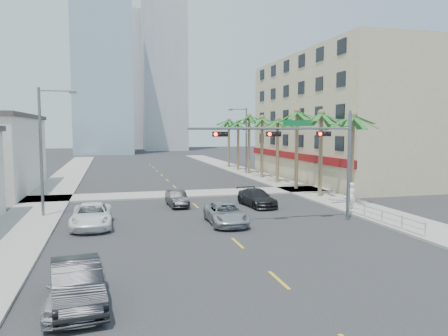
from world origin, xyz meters
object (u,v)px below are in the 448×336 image
at_px(car_parked_near, 76,286).
at_px(car_parked_far, 92,216).
at_px(car_parked_mid, 77,284).
at_px(car_lane_left, 177,199).
at_px(car_lane_center, 226,214).
at_px(traffic_signal_mast, 306,146).
at_px(pedestrian, 351,196).
at_px(car_lane_right, 257,198).

height_order(car_parked_near, car_parked_far, car_parked_near).
relative_size(car_parked_mid, car_lane_left, 1.25).
bearing_deg(car_parked_mid, car_lane_center, 46.06).
relative_size(car_parked_mid, car_lane_center, 0.97).
bearing_deg(traffic_signal_mast, car_lane_center, 171.34).
distance_m(car_lane_center, pedestrian, 10.49).
relative_size(traffic_signal_mast, car_lane_right, 2.37).
relative_size(car_parked_near, car_lane_left, 1.18).
bearing_deg(car_lane_left, car_parked_far, -139.02).
distance_m(car_parked_near, pedestrian, 23.08).
bearing_deg(car_lane_left, car_parked_near, -111.20).
distance_m(traffic_signal_mast, car_parked_mid, 17.75).
relative_size(traffic_signal_mast, car_parked_far, 2.10).
bearing_deg(car_lane_left, car_lane_center, -76.63).
bearing_deg(traffic_signal_mast, car_parked_far, 171.25).
distance_m(traffic_signal_mast, car_lane_right, 7.94).
xyz_separation_m(car_lane_right, pedestrian, (6.20, -3.70, 0.47)).
bearing_deg(car_lane_left, traffic_signal_mast, -50.74).
bearing_deg(car_lane_center, traffic_signal_mast, -6.55).
height_order(car_parked_mid, pedestrian, pedestrian).
height_order(car_parked_far, pedestrian, pedestrian).
bearing_deg(car_lane_right, pedestrian, -37.15).
bearing_deg(pedestrian, car_lane_center, 11.11).
bearing_deg(car_parked_near, car_parked_mid, 92.19).
height_order(car_parked_far, car_lane_left, car_parked_far).
relative_size(traffic_signal_mast, car_lane_center, 2.26).
bearing_deg(car_parked_near, traffic_signal_mast, 40.45).
xyz_separation_m(traffic_signal_mast, car_parked_far, (-13.58, 2.09, -4.33)).
relative_size(car_parked_near, car_lane_center, 0.91).
bearing_deg(car_lane_right, car_parked_near, -132.20).
distance_m(car_parked_near, car_lane_left, 19.84).
xyz_separation_m(car_parked_mid, car_parked_far, (-0.00, 12.68, -0.05)).
xyz_separation_m(traffic_signal_mast, car_lane_right, (-1.10, 6.53, -4.38)).
distance_m(traffic_signal_mast, car_lane_left, 11.76).
distance_m(car_parked_far, car_lane_right, 13.25).
bearing_deg(car_parked_near, car_lane_right, 56.30).
relative_size(car_parked_far, car_lane_right, 1.13).
distance_m(car_lane_center, car_lane_right, 7.04).
distance_m(traffic_signal_mast, car_lane_center, 6.83).
relative_size(car_parked_far, car_lane_center, 1.08).
xyz_separation_m(car_lane_center, pedestrian, (10.28, 2.04, 0.47)).
bearing_deg(pedestrian, car_parked_mid, 35.56).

